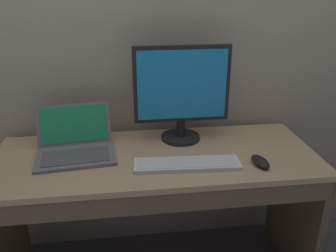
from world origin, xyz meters
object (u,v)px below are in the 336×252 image
(wired_keyboard, at_px, (187,164))
(computer_mouse, at_px, (260,161))
(laptop_space_gray, at_px, (75,147))
(external_monitor, at_px, (182,92))

(wired_keyboard, relative_size, computer_mouse, 3.91)
(computer_mouse, bearing_deg, laptop_space_gray, 155.56)
(computer_mouse, bearing_deg, wired_keyboard, 164.91)
(laptop_space_gray, relative_size, external_monitor, 0.80)
(laptop_space_gray, distance_m, computer_mouse, 0.83)
(wired_keyboard, bearing_deg, computer_mouse, -5.38)
(laptop_space_gray, height_order, external_monitor, external_monitor)
(laptop_space_gray, bearing_deg, external_monitor, 10.48)
(external_monitor, height_order, wired_keyboard, external_monitor)
(laptop_space_gray, distance_m, wired_keyboard, 0.52)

